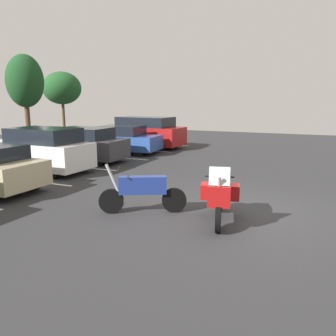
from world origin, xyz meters
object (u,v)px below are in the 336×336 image
object	(u,v)px
car_charcoal	(78,145)
car_blue	(120,140)
motorcycle_second	(142,191)
car_white	(39,150)
car_red	(143,132)
motorcycle_touring	(220,194)

from	to	relation	value
car_charcoal	car_blue	xyz separation A→B (m)	(2.94, -0.44, -0.05)
car_charcoal	car_blue	size ratio (longest dim) A/B	1.07
motorcycle_second	car_charcoal	xyz separation A→B (m)	(5.49, 6.19, 0.21)
car_blue	car_white	bearing A→B (deg)	176.29
car_charcoal	car_red	distance (m)	5.45
motorcycle_touring	car_red	bearing A→B (deg)	35.22
car_red	car_white	bearing A→B (deg)	176.79
car_white	car_red	bearing A→B (deg)	-3.21
motorcycle_touring	car_white	world-z (taller)	car_white
motorcycle_touring	car_charcoal	distance (m)	9.74
motorcycle_touring	car_red	xyz separation A→B (m)	(10.77, 7.60, 0.24)
car_charcoal	car_red	bearing A→B (deg)	-5.57
car_white	car_blue	bearing A→B (deg)	-3.71
car_white	car_red	distance (m)	7.96
car_red	motorcycle_second	bearing A→B (deg)	-152.58
car_white	car_blue	size ratio (longest dim) A/B	1.01
car_charcoal	car_red	world-z (taller)	car_red
motorcycle_touring	car_white	distance (m)	8.53
motorcycle_second	car_red	xyz separation A→B (m)	(10.91, 5.66, 0.35)
car_blue	car_red	size ratio (longest dim) A/B	0.87
motorcycle_touring	car_white	bearing A→B (deg)	70.66
motorcycle_touring	car_blue	bearing A→B (deg)	42.86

